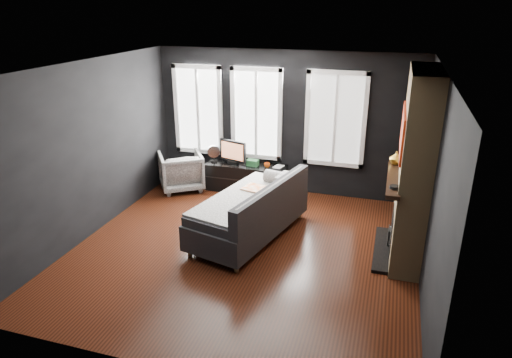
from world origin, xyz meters
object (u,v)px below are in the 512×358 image
(media_console, at_px, (246,178))
(mug, at_px, (267,165))
(monitor, at_px, (233,151))
(book, at_px, (275,161))
(armchair, at_px, (181,169))
(sofa, at_px, (249,208))
(mantel_vase, at_px, (396,158))

(media_console, relative_size, mug, 13.60)
(monitor, relative_size, book, 2.75)
(mug, bearing_deg, armchair, -171.34)
(armchair, distance_m, media_console, 1.30)
(sofa, bearing_deg, armchair, 156.07)
(sofa, height_order, monitor, monitor)
(armchair, bearing_deg, monitor, 160.16)
(sofa, xyz_separation_m, monitor, (-0.87, 1.72, 0.33))
(sofa, xyz_separation_m, armchair, (-1.88, 1.46, -0.07))
(mug, height_order, mantel_vase, mantel_vase)
(monitor, bearing_deg, mantel_vase, -3.65)
(armchair, bearing_deg, sofa, 107.78)
(monitor, distance_m, book, 0.83)
(media_console, distance_m, mug, 0.54)
(mug, relative_size, mantel_vase, 0.58)
(media_console, bearing_deg, monitor, -172.81)
(monitor, height_order, mantel_vase, mantel_vase)
(book, bearing_deg, mug, -144.42)
(sofa, xyz_separation_m, media_console, (-0.62, 1.75, -0.21))
(media_console, xyz_separation_m, book, (0.56, 0.06, 0.38))
(monitor, bearing_deg, sofa, -45.64)
(sofa, distance_m, armchair, 2.38)
(mug, xyz_separation_m, book, (0.13, 0.09, 0.05))
(armchair, bearing_deg, media_console, 158.68)
(media_console, height_order, mug, mug)
(sofa, relative_size, book, 10.11)
(media_console, distance_m, book, 0.68)
(mantel_vase, bearing_deg, armchair, 167.32)
(armchair, height_order, mug, armchair)
(armchair, height_order, mantel_vase, mantel_vase)
(armchair, height_order, monitor, monitor)
(sofa, bearing_deg, monitor, 130.86)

